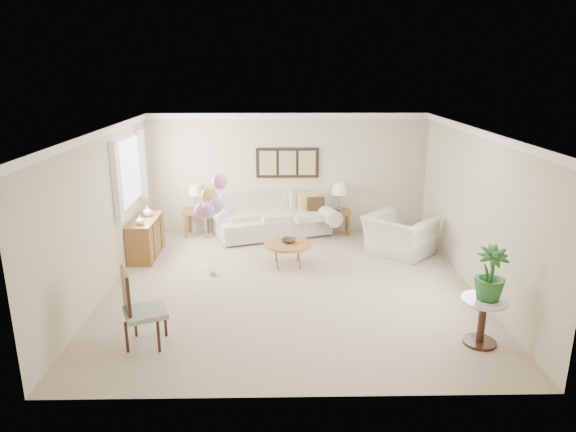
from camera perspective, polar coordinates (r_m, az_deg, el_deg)
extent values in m
plane|color=#B7A690|center=(8.66, 0.30, -7.80)|extent=(6.00, 6.00, 0.00)
cube|color=#B9AE8F|center=(11.13, -0.06, 4.69)|extent=(6.00, 0.04, 2.60)
cube|color=#B9AE8F|center=(5.39, 1.09, -8.17)|extent=(6.00, 0.04, 2.60)
cube|color=#B9AE8F|center=(8.68, -19.90, 0.37)|extent=(0.04, 6.00, 2.60)
cube|color=#B9AE8F|center=(8.81, 20.21, 0.57)|extent=(0.04, 6.00, 2.60)
cube|color=white|center=(7.96, 0.33, 9.48)|extent=(6.00, 6.00, 0.02)
cube|color=white|center=(10.92, -0.06, 11.05)|extent=(6.00, 0.06, 0.12)
cube|color=white|center=(8.44, -20.51, 8.50)|extent=(0.06, 6.00, 0.12)
cube|color=white|center=(8.57, 20.83, 8.58)|extent=(0.06, 6.00, 0.12)
cube|color=white|center=(9.99, -17.31, 4.66)|extent=(0.04, 1.40, 1.20)
cube|color=white|center=(9.18, -18.49, 3.59)|extent=(0.10, 0.22, 1.40)
cube|color=white|center=(10.78, -15.89, 5.59)|extent=(0.10, 0.22, 1.40)
cube|color=black|center=(11.06, -0.05, 5.93)|extent=(1.35, 0.04, 0.65)
cube|color=#8C8C59|center=(11.03, -2.25, 5.90)|extent=(0.36, 0.02, 0.52)
cube|color=#8C8C59|center=(11.03, -0.05, 5.91)|extent=(0.36, 0.02, 0.52)
cube|color=#8C8C59|center=(11.05, 2.14, 5.91)|extent=(0.36, 0.02, 0.52)
cube|color=silver|center=(11.10, -1.66, -1.01)|extent=(2.57, 1.70, 0.39)
cube|color=silver|center=(11.32, -1.67, 1.63)|extent=(2.33, 1.00, 0.60)
cylinder|color=silver|center=(11.10, -7.56, 0.20)|extent=(0.65, 1.04, 0.35)
cylinder|color=silver|center=(11.07, 4.23, 0.26)|extent=(0.65, 1.04, 0.35)
cube|color=beige|center=(11.01, -5.24, 0.08)|extent=(0.87, 0.95, 0.13)
cube|color=beige|center=(10.98, -1.68, 0.10)|extent=(0.87, 0.95, 0.13)
cube|color=beige|center=(10.99, 1.89, 0.12)|extent=(0.87, 0.95, 0.13)
cube|color=#82A2BB|center=(11.13, -6.04, 1.52)|extent=(0.41, 0.13, 0.41)
cube|color=tan|center=(11.11, 2.24, 1.56)|extent=(0.41, 0.13, 0.41)
cube|color=#362314|center=(11.06, 3.10, 1.14)|extent=(0.37, 0.11, 0.37)
cube|color=silver|center=(11.16, -1.65, -2.07)|extent=(2.17, 0.87, 0.04)
cube|color=olive|center=(11.21, -10.16, 0.55)|extent=(0.54, 0.49, 0.08)
cube|color=olive|center=(11.14, -11.32, -1.18)|extent=(0.05, 0.05, 0.51)
cube|color=olive|center=(11.07, -9.14, -1.17)|extent=(0.05, 0.05, 0.51)
cube|color=olive|center=(11.51, -10.99, -0.59)|extent=(0.05, 0.05, 0.51)
cube|color=olive|center=(11.44, -8.88, -0.59)|extent=(0.05, 0.05, 0.51)
cube|color=olive|center=(11.24, 5.67, 0.50)|extent=(0.48, 0.44, 0.07)
cube|color=olive|center=(11.13, 4.74, -1.06)|extent=(0.04, 0.04, 0.46)
cube|color=olive|center=(11.18, 6.72, -1.05)|extent=(0.04, 0.04, 0.46)
cube|color=olive|center=(11.47, 4.57, -0.54)|extent=(0.04, 0.04, 0.46)
cube|color=olive|center=(11.51, 6.49, -0.53)|extent=(0.04, 0.04, 0.46)
cylinder|color=gray|center=(11.19, -10.17, 0.88)|extent=(0.12, 0.12, 0.05)
cylinder|color=gray|center=(11.15, -10.21, 1.66)|extent=(0.04, 0.04, 0.26)
cone|color=silver|center=(11.10, -10.27, 2.85)|extent=(0.30, 0.30, 0.21)
cylinder|color=gray|center=(11.23, 5.67, 0.82)|extent=(0.14, 0.14, 0.06)
cylinder|color=gray|center=(11.18, 5.70, 1.72)|extent=(0.04, 0.04, 0.30)
cone|color=silver|center=(11.12, 5.74, 3.08)|extent=(0.34, 0.34, 0.24)
cylinder|color=olive|center=(9.38, -0.02, -3.15)|extent=(0.86, 0.86, 0.05)
cylinder|color=olive|center=(9.65, 1.17, -3.96)|extent=(0.03, 0.03, 0.39)
cylinder|color=olive|center=(9.65, -1.25, -3.98)|extent=(0.03, 0.03, 0.39)
cylinder|color=olive|center=(9.27, -1.26, -4.85)|extent=(0.03, 0.03, 0.39)
cylinder|color=olive|center=(9.27, 1.27, -4.83)|extent=(0.03, 0.03, 0.39)
imported|color=#2E241F|center=(9.39, 0.11, -2.76)|extent=(0.35, 0.35, 0.07)
imported|color=silver|center=(10.20, 12.24, -2.11)|extent=(1.55, 1.56, 0.76)
cylinder|color=silver|center=(7.19, 20.96, -8.75)|extent=(0.59, 0.59, 0.04)
cylinder|color=#361A12|center=(7.32, 20.71, -11.00)|extent=(0.10, 0.10, 0.59)
cylinder|color=#361A12|center=(7.46, 20.48, -13.07)|extent=(0.43, 0.43, 0.01)
imported|color=#205322|center=(7.05, 21.59, -5.97)|extent=(0.41, 0.41, 0.71)
cube|color=gray|center=(7.04, -15.58, -10.28)|extent=(0.67, 0.67, 0.07)
cylinder|color=#361A12|center=(7.03, -17.48, -12.74)|extent=(0.04, 0.04, 0.42)
cylinder|color=#361A12|center=(6.93, -14.17, -12.91)|extent=(0.04, 0.04, 0.42)
cylinder|color=#361A12|center=(7.37, -16.61, -11.24)|extent=(0.04, 0.04, 0.42)
cylinder|color=#361A12|center=(7.27, -13.46, -11.37)|extent=(0.04, 0.04, 0.42)
cube|color=#361A12|center=(6.97, -17.57, -7.96)|extent=(0.24, 0.46, 0.56)
cube|color=olive|center=(10.25, -15.53, -2.32)|extent=(0.45, 1.20, 0.74)
cube|color=#361A12|center=(9.97, -15.92, -2.87)|extent=(0.46, 0.02, 0.70)
cube|color=#361A12|center=(10.52, -15.12, -1.81)|extent=(0.46, 0.02, 0.70)
imported|color=silver|center=(9.78, -16.12, -0.44)|extent=(0.22, 0.22, 0.17)
imported|color=silver|center=(10.31, -15.34, 0.50)|extent=(0.24, 0.24, 0.19)
cube|color=gray|center=(9.17, -8.35, -6.32)|extent=(0.09, 0.09, 0.07)
ellipsoid|color=pink|center=(8.72, -9.54, 0.54)|extent=(0.25, 0.25, 0.29)
cylinder|color=silver|center=(8.95, -8.92, -3.30)|extent=(0.01, 0.01, 0.99)
ellipsoid|color=#AF95C9|center=(8.70, -8.03, 1.18)|extent=(0.25, 0.25, 0.29)
cylinder|color=silver|center=(8.94, -8.18, -3.00)|extent=(0.01, 0.01, 1.07)
ellipsoid|color=gold|center=(8.80, -8.84, 2.26)|extent=(0.25, 0.25, 0.29)
cylinder|color=silver|center=(8.98, -8.58, -2.45)|extent=(0.01, 0.01, 1.21)
ellipsoid|color=pink|center=(8.76, -7.63, 3.89)|extent=(0.25, 0.25, 0.29)
cylinder|color=silver|center=(8.95, -7.98, -1.67)|extent=(0.01, 0.01, 1.46)
ellipsoid|color=#AF95C9|center=(8.66, -8.83, 0.65)|extent=(0.25, 0.25, 0.29)
cylinder|color=silver|center=(8.92, -8.57, -3.26)|extent=(0.01, 0.01, 1.01)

